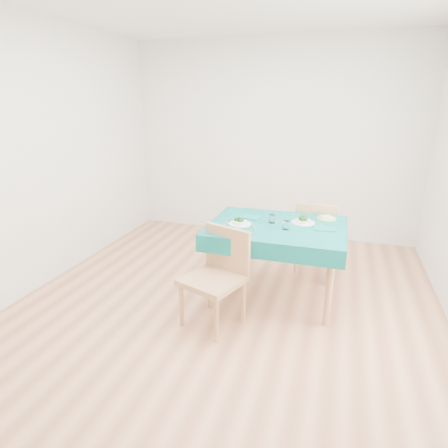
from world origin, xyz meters
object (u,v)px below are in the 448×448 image
(table, at_px, (275,261))
(chair_near, at_px, (212,264))
(bowl_near, at_px, (240,221))
(bowl_far, at_px, (303,220))
(chair_far, at_px, (316,225))
(side_plate, at_px, (326,218))

(table, xyz_separation_m, chair_near, (-0.43, -0.65, 0.20))
(table, relative_size, bowl_near, 5.95)
(bowl_far, bearing_deg, table, -149.58)
(chair_far, height_order, bowl_far, chair_far)
(chair_near, xyz_separation_m, bowl_near, (0.09, 0.56, 0.21))
(table, height_order, bowl_near, bowl_near)
(chair_near, bearing_deg, side_plate, 68.81)
(bowl_far, bearing_deg, bowl_near, -158.54)
(bowl_near, bearing_deg, chair_near, -98.86)
(chair_near, relative_size, bowl_near, 5.40)
(chair_far, distance_m, bowl_far, 0.65)
(table, relative_size, chair_near, 1.10)
(table, xyz_separation_m, side_plate, (0.44, 0.35, 0.38))
(bowl_far, xyz_separation_m, side_plate, (0.21, 0.21, -0.03))
(chair_near, relative_size, side_plate, 6.02)
(chair_near, xyz_separation_m, bowl_far, (0.66, 0.79, 0.21))
(bowl_near, bearing_deg, table, 14.65)
(table, distance_m, chair_far, 0.83)
(side_plate, bearing_deg, table, -141.98)
(table, bearing_deg, bowl_far, 30.42)
(bowl_far, bearing_deg, side_plate, 44.89)
(bowl_near, distance_m, side_plate, 0.90)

